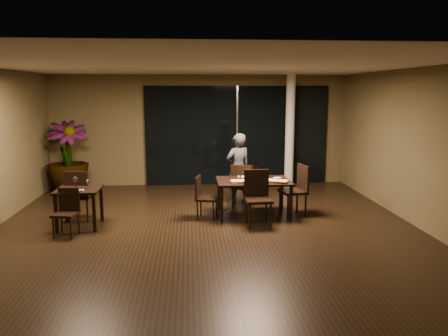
# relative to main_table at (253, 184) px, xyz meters

# --- Properties ---
(ground) EXTENTS (8.00, 8.00, 0.00)m
(ground) POSITION_rel_main_table_xyz_m (-1.00, -0.80, -0.68)
(ground) COLOR black
(ground) RESTS_ON ground
(wall_back) EXTENTS (8.00, 0.10, 3.00)m
(wall_back) POSITION_rel_main_table_xyz_m (-1.00, 3.25, 0.82)
(wall_back) COLOR brown
(wall_back) RESTS_ON ground
(wall_front) EXTENTS (8.00, 0.10, 3.00)m
(wall_front) POSITION_rel_main_table_xyz_m (-1.00, -4.85, 0.82)
(wall_front) COLOR brown
(wall_front) RESTS_ON ground
(wall_right) EXTENTS (0.10, 8.00, 3.00)m
(wall_right) POSITION_rel_main_table_xyz_m (3.05, -0.80, 0.82)
(wall_right) COLOR brown
(wall_right) RESTS_ON ground
(ceiling) EXTENTS (8.00, 8.00, 0.04)m
(ceiling) POSITION_rel_main_table_xyz_m (-1.00, -0.80, 2.34)
(ceiling) COLOR silver
(ceiling) RESTS_ON wall_back
(window_panel) EXTENTS (5.00, 0.06, 2.70)m
(window_panel) POSITION_rel_main_table_xyz_m (0.00, 3.16, 0.67)
(window_panel) COLOR black
(window_panel) RESTS_ON ground
(column) EXTENTS (0.24, 0.24, 3.00)m
(column) POSITION_rel_main_table_xyz_m (1.40, 2.85, 0.82)
(column) COLOR white
(column) RESTS_ON ground
(main_table) EXTENTS (1.50, 1.00, 0.75)m
(main_table) POSITION_rel_main_table_xyz_m (0.00, 0.00, 0.00)
(main_table) COLOR black
(main_table) RESTS_ON ground
(side_table) EXTENTS (0.80, 0.80, 0.75)m
(side_table) POSITION_rel_main_table_xyz_m (-3.40, -0.50, -0.05)
(side_table) COLOR black
(side_table) RESTS_ON ground
(chair_main_far) EXTENTS (0.56, 0.56, 0.98)m
(chair_main_far) POSITION_rel_main_table_xyz_m (-0.17, 0.61, -0.13)
(chair_main_far) COLOR black
(chair_main_far) RESTS_ON ground
(chair_main_near) EXTENTS (0.51, 0.51, 1.06)m
(chair_main_near) POSITION_rel_main_table_xyz_m (-0.01, -0.61, -0.09)
(chair_main_near) COLOR black
(chair_main_near) RESTS_ON ground
(chair_main_left) EXTENTS (0.49, 0.49, 0.86)m
(chair_main_left) POSITION_rel_main_table_xyz_m (-1.04, -0.12, -0.19)
(chair_main_left) COLOR black
(chair_main_left) RESTS_ON ground
(chair_main_right) EXTENTS (0.58, 0.58, 1.05)m
(chair_main_right) POSITION_rel_main_table_xyz_m (0.92, -0.01, -0.09)
(chair_main_right) COLOR black
(chair_main_right) RESTS_ON ground
(chair_side_far) EXTENTS (0.52, 0.52, 1.03)m
(chair_side_far) POSITION_rel_main_table_xyz_m (-3.51, -0.11, -0.10)
(chair_side_far) COLOR black
(chair_side_far) RESTS_ON ground
(chair_side_near) EXTENTS (0.46, 0.46, 0.85)m
(chair_side_near) POSITION_rel_main_table_xyz_m (-3.51, -0.97, -0.20)
(chair_side_near) COLOR black
(chair_side_near) RESTS_ON ground
(diner) EXTENTS (0.65, 0.54, 1.62)m
(diner) POSITION_rel_main_table_xyz_m (-0.20, 1.05, 0.13)
(diner) COLOR #2F3134
(diner) RESTS_ON ground
(potted_plant) EXTENTS (1.27, 1.27, 1.82)m
(potted_plant) POSITION_rel_main_table_xyz_m (-4.40, 2.52, 0.23)
(potted_plant) COLOR #214918
(potted_plant) RESTS_ON ground
(pizza_board_left) EXTENTS (0.54, 0.35, 0.01)m
(pizza_board_left) POSITION_rel_main_table_xyz_m (-0.25, -0.19, 0.08)
(pizza_board_left) COLOR #4A2F18
(pizza_board_left) RESTS_ON main_table
(pizza_board_right) EXTENTS (0.58, 0.41, 0.01)m
(pizza_board_right) POSITION_rel_main_table_xyz_m (0.40, -0.21, 0.08)
(pizza_board_right) COLOR #492C17
(pizza_board_right) RESTS_ON main_table
(oblong_pizza_left) EXTENTS (0.45, 0.21, 0.02)m
(oblong_pizza_left) POSITION_rel_main_table_xyz_m (-0.25, -0.19, 0.10)
(oblong_pizza_left) COLOR maroon
(oblong_pizza_left) RESTS_ON pizza_board_left
(oblong_pizza_right) EXTENTS (0.56, 0.43, 0.02)m
(oblong_pizza_right) POSITION_rel_main_table_xyz_m (0.40, -0.21, 0.10)
(oblong_pizza_right) COLOR maroon
(oblong_pizza_right) RESTS_ON pizza_board_right
(round_pizza) EXTENTS (0.27, 0.27, 0.01)m
(round_pizza) POSITION_rel_main_table_xyz_m (-0.11, 0.27, 0.08)
(round_pizza) COLOR red
(round_pizza) RESTS_ON main_table
(bottle_a) EXTENTS (0.07, 0.07, 0.32)m
(bottle_a) POSITION_rel_main_table_xyz_m (-0.02, 0.07, 0.24)
(bottle_a) COLOR black
(bottle_a) RESTS_ON main_table
(bottle_b) EXTENTS (0.06, 0.06, 0.28)m
(bottle_b) POSITION_rel_main_table_xyz_m (0.08, 0.05, 0.21)
(bottle_b) COLOR black
(bottle_b) RESTS_ON main_table
(bottle_c) EXTENTS (0.06, 0.06, 0.28)m
(bottle_c) POSITION_rel_main_table_xyz_m (0.02, 0.12, 0.22)
(bottle_c) COLOR black
(bottle_c) RESTS_ON main_table
(tumbler_left) EXTENTS (0.08, 0.08, 0.09)m
(tumbler_left) POSITION_rel_main_table_xyz_m (-0.27, 0.11, 0.12)
(tumbler_left) COLOR white
(tumbler_left) RESTS_ON main_table
(tumbler_right) EXTENTS (0.07, 0.07, 0.09)m
(tumbler_right) POSITION_rel_main_table_xyz_m (0.24, 0.12, 0.12)
(tumbler_right) COLOR white
(tumbler_right) RESTS_ON main_table
(napkin_near) EXTENTS (0.20, 0.16, 0.01)m
(napkin_near) POSITION_rel_main_table_xyz_m (0.51, -0.14, 0.08)
(napkin_near) COLOR white
(napkin_near) RESTS_ON main_table
(napkin_far) EXTENTS (0.20, 0.15, 0.01)m
(napkin_far) POSITION_rel_main_table_xyz_m (0.54, 0.16, 0.08)
(napkin_far) COLOR white
(napkin_far) RESTS_ON main_table
(wine_glass_a) EXTENTS (0.09, 0.09, 0.20)m
(wine_glass_a) POSITION_rel_main_table_xyz_m (-3.48, -0.41, 0.17)
(wine_glass_a) COLOR white
(wine_glass_a) RESTS_ON side_table
(wine_glass_b) EXTENTS (0.07, 0.07, 0.16)m
(wine_glass_b) POSITION_rel_main_table_xyz_m (-3.22, -0.51, 0.16)
(wine_glass_b) COLOR white
(wine_glass_b) RESTS_ON side_table
(side_napkin) EXTENTS (0.19, 0.13, 0.01)m
(side_napkin) POSITION_rel_main_table_xyz_m (-3.36, -0.70, 0.08)
(side_napkin) COLOR white
(side_napkin) RESTS_ON side_table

